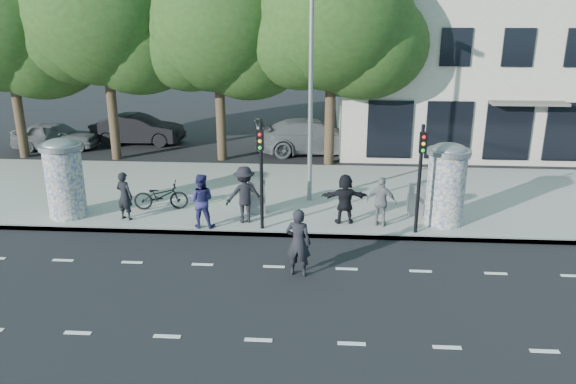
# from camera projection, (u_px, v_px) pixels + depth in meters

# --- Properties ---
(ground) EXTENTS (120.00, 120.00, 0.00)m
(ground) POSITION_uv_depth(u_px,v_px,m) (269.00, 291.00, 14.15)
(ground) COLOR black
(ground) RESTS_ON ground
(sidewalk) EXTENTS (40.00, 8.00, 0.15)m
(sidewalk) POSITION_uv_depth(u_px,v_px,m) (289.00, 194.00, 21.23)
(sidewalk) COLOR gray
(sidewalk) RESTS_ON ground
(curb) EXTENTS (40.00, 0.10, 0.16)m
(curb) POSITION_uv_depth(u_px,v_px,m) (280.00, 234.00, 17.49)
(curb) COLOR slate
(curb) RESTS_ON ground
(lane_dash_near) EXTENTS (32.00, 0.12, 0.01)m
(lane_dash_near) POSITION_uv_depth(u_px,v_px,m) (258.00, 340.00, 12.07)
(lane_dash_near) COLOR silver
(lane_dash_near) RESTS_ON ground
(lane_dash_far) EXTENTS (32.00, 0.12, 0.01)m
(lane_dash_far) POSITION_uv_depth(u_px,v_px,m) (274.00, 267.00, 15.48)
(lane_dash_far) COLOR silver
(lane_dash_far) RESTS_ON ground
(ad_column_left) EXTENTS (1.36, 1.36, 2.65)m
(ad_column_left) POSITION_uv_depth(u_px,v_px,m) (64.00, 176.00, 18.41)
(ad_column_left) COLOR beige
(ad_column_left) RESTS_ON sidewalk
(ad_column_right) EXTENTS (1.36, 1.36, 2.65)m
(ad_column_right) POSITION_uv_depth(u_px,v_px,m) (446.00, 182.00, 17.78)
(ad_column_right) COLOR beige
(ad_column_right) RESTS_ON sidewalk
(traffic_pole_near) EXTENTS (0.22, 0.31, 3.40)m
(traffic_pole_near) POSITION_uv_depth(u_px,v_px,m) (261.00, 165.00, 17.09)
(traffic_pole_near) COLOR black
(traffic_pole_near) RESTS_ON sidewalk
(traffic_pole_far) EXTENTS (0.22, 0.31, 3.40)m
(traffic_pole_far) POSITION_uv_depth(u_px,v_px,m) (420.00, 168.00, 16.77)
(traffic_pole_far) COLOR black
(traffic_pole_far) RESTS_ON sidewalk
(street_lamp) EXTENTS (0.25, 0.93, 8.00)m
(street_lamp) POSITION_uv_depth(u_px,v_px,m) (311.00, 70.00, 18.88)
(street_lamp) COLOR slate
(street_lamp) RESTS_ON sidewalk
(tree_far_left) EXTENTS (7.20, 7.20, 9.26)m
(tree_far_left) POSITION_uv_depth(u_px,v_px,m) (5.00, 22.00, 24.91)
(tree_far_left) COLOR #38281C
(tree_far_left) RESTS_ON ground
(tree_mid_left) EXTENTS (7.20, 7.20, 9.57)m
(tree_mid_left) POSITION_uv_depth(u_px,v_px,m) (103.00, 15.00, 24.52)
(tree_mid_left) COLOR #38281C
(tree_mid_left) RESTS_ON ground
(tree_near_left) EXTENTS (6.80, 6.80, 8.97)m
(tree_near_left) POSITION_uv_depth(u_px,v_px,m) (217.00, 25.00, 24.52)
(tree_near_left) COLOR #38281C
(tree_near_left) RESTS_ON ground
(tree_center) EXTENTS (7.00, 7.00, 9.30)m
(tree_center) POSITION_uv_depth(u_px,v_px,m) (332.00, 20.00, 23.73)
(tree_center) COLOR #38281C
(tree_center) RESTS_ON ground
(building) EXTENTS (20.30, 15.85, 12.00)m
(building) POSITION_uv_depth(u_px,v_px,m) (525.00, 23.00, 30.42)
(building) COLOR #B4A797
(building) RESTS_ON ground
(ped_b) EXTENTS (0.68, 0.56, 1.61)m
(ped_b) POSITION_uv_depth(u_px,v_px,m) (125.00, 196.00, 18.31)
(ped_b) COLOR black
(ped_b) RESTS_ON sidewalk
(ped_c) EXTENTS (0.85, 0.67, 1.75)m
(ped_c) POSITION_uv_depth(u_px,v_px,m) (201.00, 201.00, 17.64)
(ped_c) COLOR navy
(ped_c) RESTS_ON sidewalk
(ped_d) EXTENTS (1.35, 1.00, 1.87)m
(ped_d) POSITION_uv_depth(u_px,v_px,m) (245.00, 195.00, 18.04)
(ped_d) COLOR black
(ped_d) RESTS_ON sidewalk
(ped_e) EXTENTS (1.06, 0.78, 1.61)m
(ped_e) POSITION_uv_depth(u_px,v_px,m) (382.00, 202.00, 17.75)
(ped_e) COLOR gray
(ped_e) RESTS_ON sidewalk
(ped_f) EXTENTS (1.56, 0.67, 1.63)m
(ped_f) POSITION_uv_depth(u_px,v_px,m) (345.00, 199.00, 18.00)
(ped_f) COLOR black
(ped_f) RESTS_ON sidewalk
(man_road) EXTENTS (0.75, 0.57, 1.87)m
(man_road) POSITION_uv_depth(u_px,v_px,m) (298.00, 243.00, 14.74)
(man_road) COLOR black
(man_road) RESTS_ON ground
(bicycle) EXTENTS (0.90, 1.92, 0.97)m
(bicycle) POSITION_uv_depth(u_px,v_px,m) (161.00, 196.00, 19.32)
(bicycle) COLOR black
(bicycle) RESTS_ON sidewalk
(cabinet_left) EXTENTS (0.63, 0.50, 1.20)m
(cabinet_left) POSITION_uv_depth(u_px,v_px,m) (257.00, 196.00, 18.95)
(cabinet_left) COLOR gray
(cabinet_left) RESTS_ON sidewalk
(cabinet_right) EXTENTS (0.52, 0.39, 1.05)m
(cabinet_right) POSITION_uv_depth(u_px,v_px,m) (416.00, 199.00, 18.84)
(cabinet_right) COLOR gray
(cabinet_right) RESTS_ON sidewalk
(car_left) EXTENTS (2.08, 4.26, 1.40)m
(car_left) POSITION_uv_depth(u_px,v_px,m) (56.00, 135.00, 28.13)
(car_left) COLOR #595D60
(car_left) RESTS_ON ground
(car_mid) EXTENTS (1.67, 4.70, 1.54)m
(car_mid) POSITION_uv_depth(u_px,v_px,m) (138.00, 129.00, 29.21)
(car_mid) COLOR black
(car_mid) RESTS_ON ground
(car_right) EXTENTS (3.26, 6.00, 1.65)m
(car_right) POSITION_uv_depth(u_px,v_px,m) (314.00, 136.00, 27.36)
(car_right) COLOR slate
(car_right) RESTS_ON ground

